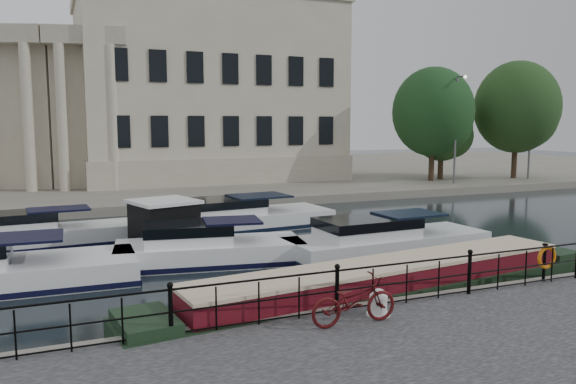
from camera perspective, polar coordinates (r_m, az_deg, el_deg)
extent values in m
plane|color=black|center=(16.03, 1.14, -11.61)|extent=(160.00, 160.00, 0.00)
cube|color=#6B665B|center=(53.47, -16.04, 1.53)|extent=(120.00, 42.00, 0.55)
cylinder|color=black|center=(12.50, -11.83, -11.89)|extent=(0.10, 0.10, 1.10)
sphere|color=black|center=(12.32, -11.90, -9.24)|extent=(0.14, 0.14, 0.14)
cylinder|color=black|center=(13.77, 5.00, -9.98)|extent=(0.10, 0.10, 1.10)
sphere|color=black|center=(13.60, 5.03, -7.56)|extent=(0.14, 0.14, 0.14)
cylinder|color=black|center=(15.96, 17.94, -7.92)|extent=(0.10, 0.10, 1.10)
sphere|color=black|center=(15.82, 18.03, -5.81)|extent=(0.14, 0.14, 0.14)
cylinder|color=black|center=(13.63, 5.02, -7.97)|extent=(24.00, 0.05, 0.05)
cylinder|color=black|center=(13.77, 5.00, -9.98)|extent=(24.00, 0.04, 0.04)
cylinder|color=black|center=(13.91, 4.98, -11.83)|extent=(24.00, 0.04, 0.04)
cube|color=#ADA38C|center=(48.50, -8.32, 9.80)|extent=(20.00, 14.00, 14.00)
cube|color=#9E937F|center=(49.43, -8.47, 18.40)|extent=(20.40, 14.40, 0.80)
cube|color=#9E937F|center=(48.57, -8.19, 2.71)|extent=(20.30, 14.30, 2.00)
cube|color=#ADA38C|center=(43.02, -19.15, 7.86)|extent=(5.73, 4.06, 11.00)
cube|color=#9E937F|center=(41.44, -19.86, 14.68)|extent=(5.62, 2.73, 1.20)
cylinder|color=#ADA38C|center=(40.24, -17.35, 7.16)|extent=(0.70, 0.70, 9.80)
cylinder|color=#ADA38C|center=(40.77, -21.97, 6.96)|extent=(0.70, 0.70, 9.80)
cube|color=#ADA38C|center=(44.39, -25.72, 7.52)|extent=(5.90, 4.56, 11.00)
cube|color=#9E937F|center=(42.94, -27.11, 14.06)|extent=(5.62, 3.30, 1.20)
cylinder|color=#ADA38C|center=(41.39, -24.91, 6.81)|extent=(0.70, 0.70, 9.80)
cylinder|color=#59595B|center=(44.45, 16.66, 5.97)|extent=(0.16, 0.16, 8.00)
sphere|color=#FFF2CC|center=(43.92, 17.56, 11.09)|extent=(0.24, 0.24, 0.24)
cylinder|color=#59595B|center=(50.25, 23.41, 5.78)|extent=(0.16, 0.16, 8.00)
sphere|color=#FFF2CC|center=(49.78, 24.34, 10.28)|extent=(0.24, 0.24, 0.24)
imported|color=#430C0D|center=(13.08, 6.71, -10.91)|extent=(2.12, 0.77, 1.11)
cylinder|color=silver|center=(13.85, 9.17, -11.39)|extent=(0.41, 0.41, 0.43)
sphere|color=silver|center=(13.79, 9.19, -10.53)|extent=(0.43, 0.43, 0.43)
cylinder|color=silver|center=(13.92, 9.15, -12.15)|extent=(0.58, 0.58, 0.04)
cylinder|color=black|center=(18.02, 24.58, -6.56)|extent=(0.09, 0.09, 1.08)
cube|color=black|center=(17.90, 24.67, -4.88)|extent=(0.11, 0.11, 0.07)
torus|color=orange|center=(17.92, 24.80, -6.05)|extent=(0.68, 0.11, 0.68)
cube|color=black|center=(16.63, 10.15, -10.67)|extent=(15.56, 3.82, 0.93)
cube|color=#550C15|center=(16.44, 10.20, -8.51)|extent=(12.46, 3.16, 0.72)
cube|color=beige|center=(16.34, 10.23, -7.16)|extent=(12.46, 3.22, 0.10)
cube|color=#6B665B|center=(23.02, -12.42, -5.88)|extent=(3.81, 3.45, 0.27)
cube|color=black|center=(22.81, -12.49, -3.31)|extent=(2.64, 2.64, 1.92)
cube|color=white|center=(22.66, -12.55, -0.94)|extent=(2.91, 2.91, 0.13)
cube|color=black|center=(19.55, -26.11, -4.23)|extent=(2.93, 2.15, 0.08)
cube|color=white|center=(20.98, -7.89, -6.62)|extent=(7.09, 3.61, 1.20)
cube|color=black|center=(21.00, -7.88, -6.83)|extent=(7.16, 3.64, 0.18)
cube|color=white|center=(20.74, -10.16, -4.42)|extent=(3.34, 2.56, 0.90)
cube|color=black|center=(20.80, -5.72, -2.91)|extent=(2.29, 2.09, 0.08)
cube|color=silver|center=(22.43, 10.09, -5.77)|extent=(8.26, 2.99, 1.20)
cube|color=black|center=(22.44, 10.09, -5.97)|extent=(8.35, 3.01, 0.18)
cube|color=silver|center=(21.71, 8.02, -3.86)|extent=(3.76, 2.32, 0.90)
cube|color=black|center=(22.74, 12.18, -2.18)|extent=(2.52, 1.95, 0.08)
cube|color=silver|center=(25.51, -24.33, -4.74)|extent=(8.19, 2.81, 1.20)
cube|color=black|center=(25.53, -24.32, -4.92)|extent=(8.27, 2.83, 0.18)
cube|color=silver|center=(25.35, -26.61, -2.98)|extent=(3.74, 2.10, 0.90)
cube|color=black|center=(25.33, -22.30, -1.62)|extent=(2.52, 1.75, 0.08)
cube|color=silver|center=(27.55, -5.05, -3.31)|extent=(9.46, 3.95, 1.20)
cube|color=black|center=(27.56, -5.05, -3.47)|extent=(9.56, 3.99, 0.18)
cube|color=silver|center=(27.01, -7.24, -1.72)|extent=(4.36, 2.94, 0.90)
cube|color=black|center=(27.78, -2.97, -0.39)|extent=(2.95, 2.44, 0.08)
cylinder|color=black|center=(46.26, 14.37, 2.94)|extent=(0.44, 0.44, 2.94)
ellipsoid|color=#113813|center=(46.17, 14.52, 7.89)|extent=(6.39, 6.39, 7.07)
sphere|color=#113813|center=(46.21, 15.39, 6.82)|extent=(4.71, 4.71, 4.71)
cylinder|color=black|center=(47.70, 15.23, 2.62)|extent=(0.44, 0.44, 2.26)
ellipsoid|color=#193C13|center=(47.58, 15.35, 6.30)|extent=(4.90, 4.90, 5.42)
sphere|color=#193C13|center=(47.64, 16.19, 5.49)|extent=(3.61, 3.61, 3.61)
cylinder|color=black|center=(50.66, 22.00, 3.12)|extent=(0.44, 0.44, 3.17)
ellipsoid|color=#1A3A12|center=(50.59, 22.23, 7.99)|extent=(6.89, 6.89, 7.62)
sphere|color=#1A3A12|center=(50.72, 22.98, 6.92)|extent=(5.08, 5.08, 5.08)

